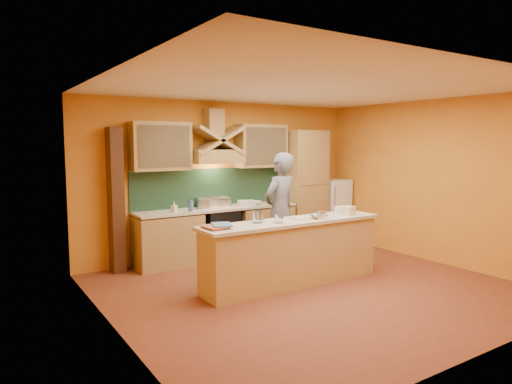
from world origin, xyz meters
TOP-DOWN VIEW (x-y plane):
  - floor at (0.00, 0.00)m, footprint 5.50×5.00m
  - ceiling at (0.00, 0.00)m, footprint 5.50×5.00m
  - wall_back at (0.00, 2.50)m, footprint 5.50×0.02m
  - wall_front at (0.00, -2.50)m, footprint 5.50×0.02m
  - wall_left at (-2.75, 0.00)m, footprint 0.02×5.00m
  - wall_right at (2.75, 0.00)m, footprint 0.02×5.00m
  - base_cabinet_left at (-1.25, 2.20)m, footprint 1.10×0.60m
  - base_cabinet_right at (0.65, 2.20)m, footprint 1.10×0.60m
  - counter_top at (-0.30, 2.20)m, footprint 3.00×0.62m
  - stove at (-0.30, 2.20)m, footprint 0.60×0.58m
  - backsplash at (-0.30, 2.48)m, footprint 3.00×0.03m
  - range_hood at (-0.30, 2.25)m, footprint 0.92×0.50m
  - hood_chimney at (-0.30, 2.35)m, footprint 0.30×0.30m
  - upper_cabinet_left at (-1.30, 2.33)m, footprint 1.00×0.35m
  - upper_cabinet_right at (0.70, 2.33)m, footprint 1.00×0.35m
  - pantry_column at (1.65, 2.20)m, footprint 0.80×0.60m
  - fridge at (2.40, 2.20)m, footprint 0.58×0.60m
  - trim_column_left at (-2.05, 2.35)m, footprint 0.20×0.30m
  - island_body at (-0.10, 0.30)m, footprint 2.80×0.55m
  - island_top at (-0.10, 0.30)m, footprint 2.90×0.62m
  - person at (0.31, 1.17)m, footprint 0.79×0.63m
  - pot_large at (-0.55, 2.22)m, footprint 0.30×0.30m
  - pot_small at (-0.08, 2.33)m, footprint 0.23×0.23m
  - soap_bottle_a at (-1.16, 2.14)m, footprint 0.10×0.10m
  - soap_bottle_b at (-0.89, 2.05)m, footprint 0.10×0.10m
  - bowl_back at (0.44, 2.15)m, footprint 0.25×0.25m
  - dish_rack at (0.22, 2.08)m, footprint 0.33×0.29m
  - book_lower at (-1.48, 0.33)m, footprint 0.28×0.37m
  - book_upper at (-1.36, 0.38)m, footprint 0.36×0.41m
  - jar_large at (-0.64, 0.39)m, footprint 0.18×0.18m
  - jar_small at (-0.39, 0.22)m, footprint 0.13×0.13m
  - kitchen_scale at (0.30, 0.14)m, footprint 0.15×0.15m
  - mixing_bowl at (0.31, 0.21)m, footprint 0.31×0.31m
  - cloth at (0.08, 0.35)m, footprint 0.27×0.21m
  - grocery_bag_a at (0.91, 0.21)m, footprint 0.24×0.21m
  - grocery_bag_b at (0.92, 0.34)m, footprint 0.20×0.16m

SIDE VIEW (x-z plane):
  - floor at x=0.00m, z-range -0.01..0.01m
  - base_cabinet_left at x=-1.25m, z-range 0.00..0.86m
  - base_cabinet_right at x=0.65m, z-range 0.00..0.86m
  - island_body at x=-0.10m, z-range 0.00..0.88m
  - stove at x=-0.30m, z-range 0.00..0.90m
  - fridge at x=2.40m, z-range 0.00..1.30m
  - counter_top at x=-0.30m, z-range 0.88..0.92m
  - island_top at x=-0.10m, z-range 0.90..0.95m
  - person at x=0.31m, z-range 0.00..1.90m
  - cloth at x=0.08m, z-range 0.94..0.96m
  - bowl_back at x=0.44m, z-range 0.92..0.99m
  - book_lower at x=-1.48m, z-range 0.95..0.98m
  - pot_small at x=-0.08m, z-range 0.90..1.04m
  - dish_rack at x=0.22m, z-range 0.92..1.02m
  - mixing_bowl at x=0.31m, z-range 0.94..1.01m
  - pot_large at x=-0.55m, z-range 0.90..1.06m
  - book_upper at x=-1.36m, z-range 0.97..0.99m
  - kitchen_scale at x=0.30m, z-range 0.94..1.04m
  - soap_bottle_a at x=-1.16m, z-range 0.92..1.09m
  - grocery_bag_b at x=0.92m, z-range 0.94..1.07m
  - jar_small at x=-0.39m, z-range 0.94..1.07m
  - grocery_bag_a at x=0.91m, z-range 0.94..1.08m
  - jar_large at x=-0.64m, z-range 0.94..1.11m
  - soap_bottle_b at x=-0.89m, z-range 0.92..1.16m
  - pantry_column at x=1.65m, z-range 0.00..2.30m
  - trim_column_left at x=-2.05m, z-range 0.00..2.30m
  - backsplash at x=-0.30m, z-range 0.90..1.60m
  - wall_back at x=0.00m, z-range 0.00..2.80m
  - wall_front at x=0.00m, z-range 0.00..2.80m
  - wall_left at x=-2.75m, z-range 0.00..2.80m
  - wall_right at x=2.75m, z-range 0.00..2.80m
  - range_hood at x=-0.30m, z-range 1.70..1.94m
  - upper_cabinet_left at x=-1.30m, z-range 1.60..2.40m
  - upper_cabinet_right at x=0.70m, z-range 1.60..2.40m
  - hood_chimney at x=-0.30m, z-range 2.15..2.65m
  - ceiling at x=0.00m, z-range 2.79..2.80m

